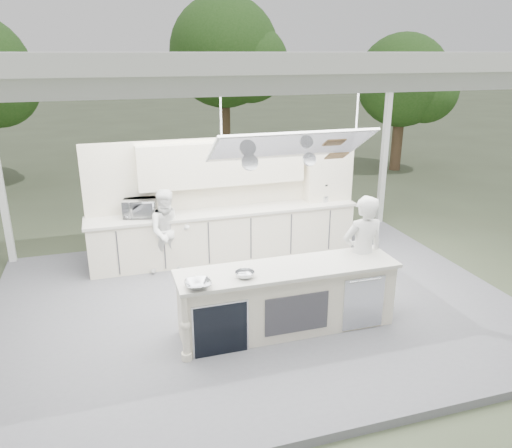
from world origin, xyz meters
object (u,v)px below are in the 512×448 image
object	(u,v)px
head_chef	(362,254)
sous_chef	(169,231)
back_counter	(226,233)
demo_island	(286,299)

from	to	relation	value
head_chef	sous_chef	size ratio (longest dim) A/B	1.19
back_counter	sous_chef	world-z (taller)	sous_chef
head_chef	sous_chef	world-z (taller)	head_chef
sous_chef	back_counter	bearing A→B (deg)	15.01
demo_island	head_chef	bearing A→B (deg)	9.49
demo_island	back_counter	bearing A→B (deg)	93.63
demo_island	back_counter	xyz separation A→B (m)	(-0.18, 2.81, 0.00)
back_counter	head_chef	world-z (taller)	head_chef
head_chef	sous_chef	bearing A→B (deg)	-42.93
back_counter	sous_chef	distance (m)	1.20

